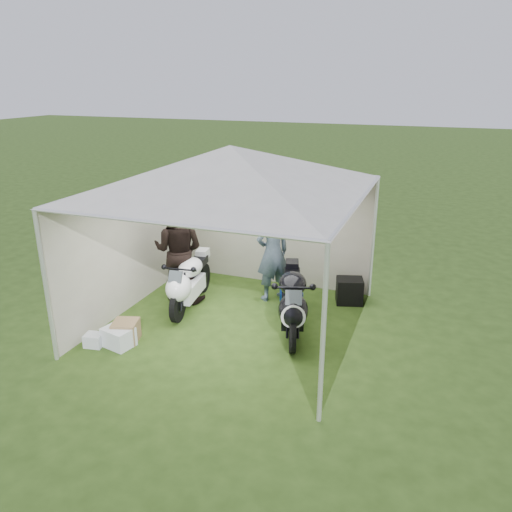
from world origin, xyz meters
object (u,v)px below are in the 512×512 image
(motorcycle_black, at_px, (292,301))
(crate_1, at_px, (126,331))
(motorcycle_white, at_px, (188,281))
(crate_2, at_px, (94,340))
(person_blue_jacket, at_px, (273,253))
(canopy_tent, at_px, (231,173))
(paddock_stand, at_px, (291,300))
(crate_0, at_px, (118,337))
(equipment_box, at_px, (349,291))
(person_dark_jacket, at_px, (179,250))

(motorcycle_black, xyz_separation_m, crate_1, (-2.38, -1.21, -0.39))
(motorcycle_white, relative_size, crate_2, 6.85)
(person_blue_jacket, bearing_deg, canopy_tent, 27.18)
(motorcycle_black, distance_m, person_blue_jacket, 1.41)
(person_blue_jacket, xyz_separation_m, crate_1, (-1.65, -2.36, -0.75))
(paddock_stand, relative_size, crate_0, 0.93)
(equipment_box, bearing_deg, person_dark_jacket, -162.18)
(motorcycle_white, relative_size, equipment_box, 3.98)
(crate_0, distance_m, crate_2, 0.39)
(person_dark_jacket, xyz_separation_m, equipment_box, (3.01, 0.97, -0.74))
(person_dark_jacket, height_order, person_blue_jacket, person_dark_jacket)
(equipment_box, bearing_deg, crate_0, -137.00)
(motorcycle_white, relative_size, paddock_stand, 4.48)
(motorcycle_black, height_order, crate_1, motorcycle_black)
(motorcycle_white, distance_m, crate_1, 1.53)
(person_dark_jacket, distance_m, person_blue_jacket, 1.73)
(paddock_stand, xyz_separation_m, person_blue_jacket, (-0.45, 0.26, 0.76))
(canopy_tent, height_order, crate_0, canopy_tent)
(motorcycle_white, bearing_deg, canopy_tent, -22.50)
(crate_0, bearing_deg, person_blue_jacket, 56.58)
(canopy_tent, height_order, person_blue_jacket, canopy_tent)
(motorcycle_white, height_order, person_blue_jacket, person_blue_jacket)
(person_blue_jacket, height_order, crate_2, person_blue_jacket)
(person_dark_jacket, relative_size, equipment_box, 4.13)
(canopy_tent, xyz_separation_m, equipment_box, (1.70, 1.50, -2.34))
(person_dark_jacket, bearing_deg, person_blue_jacket, -166.45)
(canopy_tent, relative_size, person_dark_jacket, 2.89)
(motorcycle_white, height_order, paddock_stand, motorcycle_white)
(equipment_box, height_order, crate_1, equipment_box)
(person_blue_jacket, bearing_deg, paddock_stand, 102.03)
(crate_0, bearing_deg, paddock_stand, 46.99)
(paddock_stand, distance_m, crate_1, 2.97)
(paddock_stand, distance_m, person_dark_jacket, 2.25)
(equipment_box, distance_m, crate_1, 4.06)
(motorcycle_black, height_order, crate_2, motorcycle_black)
(canopy_tent, xyz_separation_m, crate_0, (-1.37, -1.36, -2.42))
(paddock_stand, distance_m, equipment_box, 1.12)
(crate_0, bearing_deg, motorcycle_white, 76.78)
(motorcycle_black, relative_size, person_dark_jacket, 1.02)
(motorcycle_black, distance_m, equipment_box, 1.65)
(equipment_box, bearing_deg, motorcycle_white, -155.24)
(crate_1, bearing_deg, crate_0, -96.86)
(crate_1, bearing_deg, motorcycle_white, 76.05)
(equipment_box, bearing_deg, crate_2, -138.76)
(motorcycle_white, height_order, motorcycle_black, motorcycle_black)
(crate_0, bearing_deg, motorcycle_black, 29.94)
(person_dark_jacket, distance_m, crate_1, 1.90)
(crate_1, bearing_deg, crate_2, -140.29)
(crate_0, bearing_deg, crate_2, -158.41)
(paddock_stand, distance_m, crate_0, 3.11)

